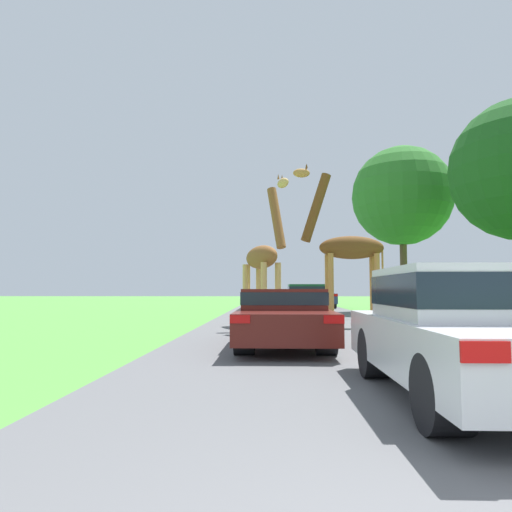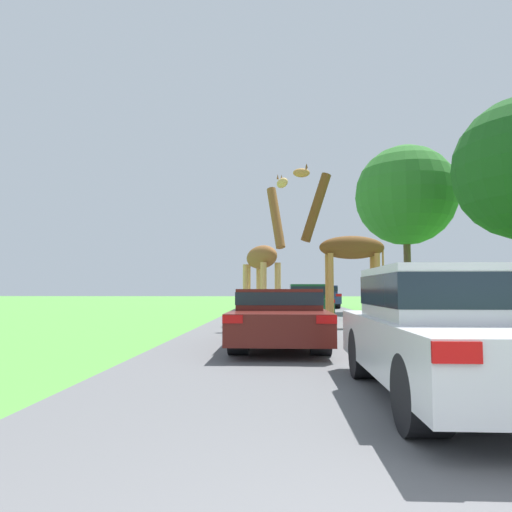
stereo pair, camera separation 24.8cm
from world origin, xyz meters
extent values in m
cube|color=#5B5B5E|center=(0.00, 30.00, 0.00)|extent=(6.96, 120.00, 0.00)
cylinder|color=tan|center=(-0.91, 13.50, 1.03)|extent=(0.20, 0.20, 2.06)
cylinder|color=#2D2319|center=(-0.91, 13.50, 0.06)|extent=(0.26, 0.26, 0.12)
cylinder|color=tan|center=(-1.36, 13.26, 1.03)|extent=(0.20, 0.20, 2.06)
cylinder|color=#2D2319|center=(-1.36, 13.26, 0.06)|extent=(0.26, 0.26, 0.12)
cylinder|color=tan|center=(-1.56, 14.70, 1.03)|extent=(0.20, 0.20, 2.06)
cylinder|color=#2D2319|center=(-1.56, 14.70, 0.06)|extent=(0.26, 0.26, 0.12)
cylinder|color=tan|center=(-2.01, 14.46, 1.03)|extent=(0.20, 0.20, 2.06)
cylinder|color=#2D2319|center=(-2.01, 14.46, 0.06)|extent=(0.26, 0.26, 0.12)
ellipsoid|color=brown|center=(-1.46, 13.98, 2.28)|extent=(1.45, 2.00, 0.77)
cylinder|color=brown|center=(-0.97, 13.06, 3.45)|extent=(0.68, 0.93, 2.01)
ellipsoid|color=tan|center=(-0.77, 12.69, 4.46)|extent=(0.48, 0.61, 0.30)
cylinder|color=tan|center=(-1.90, 14.80, 1.71)|extent=(0.07, 0.07, 1.14)
cone|color=brown|center=(-0.79, 12.87, 4.69)|extent=(0.07, 0.07, 0.16)
cone|color=brown|center=(-0.90, 12.81, 4.69)|extent=(0.07, 0.07, 0.16)
cylinder|color=#B77F3D|center=(0.78, 13.64, 1.19)|extent=(0.18, 0.18, 2.37)
cylinder|color=#2D2319|center=(0.78, 13.64, 0.05)|extent=(0.24, 0.24, 0.11)
cylinder|color=#B77F3D|center=(0.74, 14.16, 1.19)|extent=(0.18, 0.18, 2.37)
cylinder|color=#2D2319|center=(0.74, 14.16, 0.05)|extent=(0.24, 0.24, 0.11)
cylinder|color=#B77F3D|center=(2.28, 13.75, 1.19)|extent=(0.18, 0.18, 2.37)
cylinder|color=#2D2319|center=(2.28, 13.75, 0.05)|extent=(0.24, 0.24, 0.11)
cylinder|color=#B77F3D|center=(2.24, 14.27, 1.19)|extent=(0.18, 0.18, 2.37)
cylinder|color=#2D2319|center=(2.24, 14.27, 0.05)|extent=(0.24, 0.24, 0.11)
ellipsoid|color=brown|center=(1.51, 13.95, 2.58)|extent=(2.19, 0.78, 0.76)
cylinder|color=brown|center=(0.35, 13.87, 3.90)|extent=(1.05, 0.39, 2.32)
ellipsoid|color=#B77F3D|center=(-0.12, 13.83, 5.06)|extent=(0.58, 0.28, 0.30)
cylinder|color=#B77F3D|center=(2.53, 14.03, 1.93)|extent=(0.06, 0.06, 1.31)
cone|color=brown|center=(0.05, 13.78, 5.29)|extent=(0.07, 0.07, 0.16)
cone|color=brown|center=(0.04, 13.91, 5.29)|extent=(0.07, 0.07, 0.16)
cube|color=silver|center=(1.01, 4.11, 0.59)|extent=(1.80, 4.13, 0.60)
cube|color=silver|center=(1.01, 4.11, 1.17)|extent=(1.62, 1.86, 0.57)
cube|color=#19232D|center=(1.01, 4.11, 1.20)|extent=(1.63, 1.88, 0.34)
cube|color=red|center=(0.28, 2.03, 0.80)|extent=(0.32, 0.03, 0.14)
cylinder|color=black|center=(0.29, 5.35, 0.34)|extent=(0.36, 0.67, 0.67)
cylinder|color=black|center=(1.73, 5.35, 0.34)|extent=(0.36, 0.67, 0.67)
cylinder|color=black|center=(0.29, 2.87, 0.34)|extent=(0.36, 0.67, 0.67)
cube|color=navy|center=(2.05, 29.66, 0.62)|extent=(1.96, 4.12, 0.65)
cube|color=navy|center=(2.05, 29.66, 1.21)|extent=(1.76, 1.85, 0.52)
cube|color=#19232D|center=(2.05, 29.66, 1.23)|extent=(1.78, 1.87, 0.31)
cube|color=red|center=(1.24, 27.59, 0.86)|extent=(0.35, 0.03, 0.16)
cube|color=red|center=(2.85, 27.59, 0.86)|extent=(0.35, 0.03, 0.16)
cylinder|color=black|center=(1.26, 30.89, 0.35)|extent=(0.39, 0.70, 0.70)
cylinder|color=black|center=(2.83, 30.89, 0.35)|extent=(0.39, 0.70, 0.70)
cylinder|color=black|center=(1.26, 28.42, 0.35)|extent=(0.39, 0.70, 0.70)
cylinder|color=black|center=(2.83, 28.42, 0.35)|extent=(0.39, 0.70, 0.70)
cube|color=#561914|center=(-0.88, 8.89, 0.52)|extent=(1.89, 4.72, 0.56)
cube|color=#561914|center=(-0.88, 8.89, 1.01)|extent=(1.70, 2.12, 0.42)
cube|color=#19232D|center=(-0.88, 8.89, 1.03)|extent=(1.72, 2.15, 0.25)
cube|color=red|center=(-1.65, 6.52, 0.72)|extent=(0.34, 0.03, 0.13)
cube|color=red|center=(-0.10, 6.52, 0.72)|extent=(0.34, 0.03, 0.13)
cylinder|color=black|center=(-1.63, 10.31, 0.28)|extent=(0.38, 0.56, 0.56)
cylinder|color=black|center=(-0.12, 10.31, 0.28)|extent=(0.38, 0.56, 0.56)
cylinder|color=black|center=(-1.63, 7.47, 0.28)|extent=(0.38, 0.56, 0.56)
cylinder|color=black|center=(-0.12, 7.47, 0.28)|extent=(0.38, 0.56, 0.56)
cube|color=#144C28|center=(0.40, 18.67, 0.57)|extent=(1.75, 4.00, 0.55)
cube|color=#144C28|center=(0.40, 18.67, 1.13)|extent=(1.57, 1.80, 0.59)
cube|color=#19232D|center=(0.40, 18.67, 1.16)|extent=(1.59, 1.82, 0.35)
cube|color=red|center=(-0.31, 16.66, 0.76)|extent=(0.31, 0.03, 0.13)
cube|color=red|center=(1.12, 16.66, 0.76)|extent=(0.31, 0.03, 0.13)
cylinder|color=black|center=(-0.30, 19.87, 0.34)|extent=(0.35, 0.69, 0.69)
cylinder|color=black|center=(1.10, 19.87, 0.34)|extent=(0.35, 0.69, 0.69)
cylinder|color=black|center=(-0.30, 17.47, 0.34)|extent=(0.35, 0.69, 0.69)
cylinder|color=black|center=(1.10, 17.47, 0.34)|extent=(0.35, 0.69, 0.69)
cylinder|color=brown|center=(6.08, 23.93, 2.76)|extent=(0.38, 0.38, 5.53)
sphere|color=#2D7028|center=(6.08, 23.93, 6.35)|extent=(5.44, 5.44, 5.44)
cylinder|color=#4C3823|center=(4.73, 18.28, 0.79)|extent=(0.08, 0.08, 1.59)
cube|color=#B27F19|center=(4.73, 18.28, 1.37)|extent=(0.70, 0.04, 0.44)
camera|label=1|loc=(-1.14, -1.06, 1.21)|focal=32.00mm
camera|label=2|loc=(-0.89, -1.05, 1.21)|focal=32.00mm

